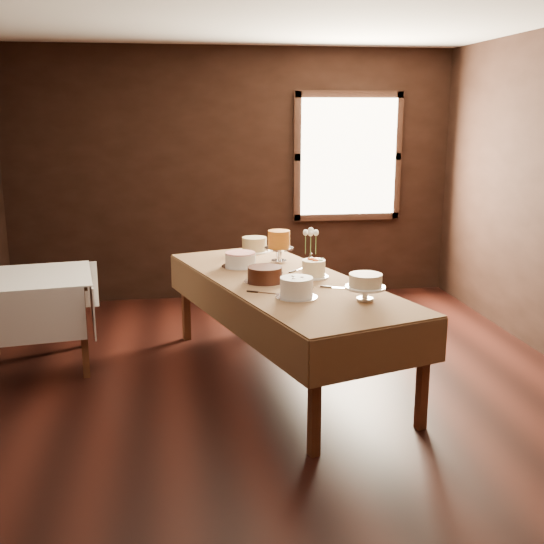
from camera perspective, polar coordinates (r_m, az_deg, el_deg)
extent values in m
cube|color=black|center=(4.98, 0.35, -11.23)|extent=(5.00, 6.00, 0.01)
cube|color=black|center=(7.53, -3.25, 8.29)|extent=(5.00, 0.02, 2.80)
cube|color=black|center=(1.77, 16.12, -9.88)|extent=(5.00, 0.02, 2.80)
cube|color=#FFEABF|center=(7.69, 6.60, 9.83)|extent=(1.10, 0.05, 1.30)
cube|color=#492513|center=(4.14, 3.68, -10.97)|extent=(0.08, 0.08, 0.74)
cube|color=#492513|center=(6.24, -7.43, -2.55)|extent=(0.08, 0.08, 0.74)
cube|color=#492513|center=(4.58, 12.86, -8.83)|extent=(0.08, 0.08, 0.74)
cube|color=#492513|center=(6.54, -0.52, -1.68)|extent=(0.08, 0.08, 0.74)
cube|color=#492513|center=(5.20, 1.11, -1.02)|extent=(1.68, 2.73, 0.04)
cube|color=#966D47|center=(5.20, 1.11, -0.74)|extent=(1.75, 2.80, 0.01)
cube|color=#492513|center=(5.52, -15.88, -5.16)|extent=(0.06, 0.06, 0.73)
cube|color=#492513|center=(6.23, -16.07, -3.03)|extent=(0.06, 0.06, 0.73)
cube|color=#492513|center=(5.78, -19.92, -0.62)|extent=(0.96, 0.96, 0.04)
cube|color=white|center=(5.78, -19.94, -0.37)|extent=(1.05, 1.05, 0.01)
cylinder|color=white|center=(6.25, -1.53, 1.81)|extent=(0.29, 0.29, 0.01)
cylinder|color=tan|center=(6.24, -1.53, 2.43)|extent=(0.26, 0.26, 0.13)
cylinder|color=silver|center=(5.62, -2.73, 0.46)|extent=(0.32, 0.32, 0.01)
cylinder|color=white|center=(5.61, -2.74, 1.06)|extent=(0.33, 0.33, 0.11)
cylinder|color=silver|center=(5.80, 0.60, 1.55)|extent=(0.26, 0.26, 0.14)
cylinder|color=#C2681B|center=(5.77, 0.60, 2.97)|extent=(0.27, 0.27, 0.15)
cylinder|color=silver|center=(5.10, -0.62, -0.87)|extent=(0.32, 0.32, 0.01)
cylinder|color=#37160B|center=(5.09, -0.62, -0.18)|extent=(0.37, 0.37, 0.11)
cylinder|color=white|center=(5.28, 3.59, -0.40)|extent=(0.24, 0.24, 0.01)
cylinder|color=beige|center=(5.27, 3.60, 0.34)|extent=(0.25, 0.25, 0.13)
cylinder|color=silver|center=(4.69, 2.12, -2.20)|extent=(0.30, 0.30, 0.01)
cylinder|color=white|center=(4.67, 2.12, -1.31)|extent=(0.31, 0.31, 0.14)
cylinder|color=white|center=(4.66, 8.02, -1.77)|extent=(0.28, 0.28, 0.11)
cylinder|color=beige|center=(4.63, 8.06, -0.56)|extent=(0.32, 0.32, 0.09)
cube|color=silver|center=(4.92, 3.22, -1.48)|extent=(0.18, 0.19, 0.01)
cube|color=silver|center=(4.97, 6.05, -1.37)|extent=(0.23, 0.11, 0.01)
cube|color=silver|center=(5.49, -0.59, 0.13)|extent=(0.20, 0.17, 0.01)
cube|color=silver|center=(5.55, 2.43, 0.27)|extent=(0.18, 0.19, 0.01)
cube|color=silver|center=(4.80, -0.31, -1.84)|extent=(0.23, 0.13, 0.01)
imported|color=#2D2823|center=(5.59, 3.33, 0.97)|extent=(0.14, 0.14, 0.12)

